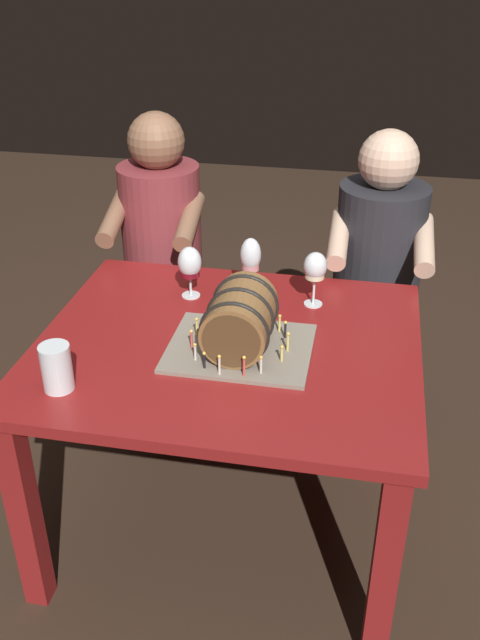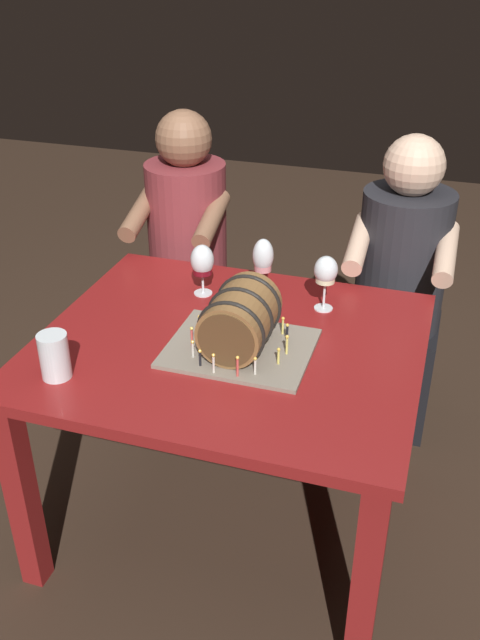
# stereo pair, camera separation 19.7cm
# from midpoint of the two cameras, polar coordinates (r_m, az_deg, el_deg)

# --- Properties ---
(ground_plane) EXTENTS (8.00, 8.00, 0.00)m
(ground_plane) POSITION_cam_midpoint_polar(r_m,az_deg,el_deg) (2.51, -3.19, -16.01)
(ground_plane) COLOR #332319
(dining_table) EXTENTS (1.13, 0.97, 0.72)m
(dining_table) POSITION_cam_midpoint_polar(r_m,az_deg,el_deg) (2.12, -3.64, -4.43)
(dining_table) COLOR maroon
(dining_table) RESTS_ON ground
(barrel_cake) EXTENTS (0.41, 0.34, 0.20)m
(barrel_cake) POSITION_cam_midpoint_polar(r_m,az_deg,el_deg) (1.97, -2.85, -0.34)
(barrel_cake) COLOR gray
(barrel_cake) RESTS_ON dining_table
(wine_glass_rose) EXTENTS (0.07, 0.07, 0.20)m
(wine_glass_rose) POSITION_cam_midpoint_polar(r_m,az_deg,el_deg) (2.26, -1.61, 5.09)
(wine_glass_rose) COLOR white
(wine_glass_rose) RESTS_ON dining_table
(wine_glass_red) EXTENTS (0.08, 0.08, 0.18)m
(wine_glass_red) POSITION_cam_midpoint_polar(r_m,az_deg,el_deg) (2.27, -6.63, 4.49)
(wine_glass_red) COLOR white
(wine_glass_red) RESTS_ON dining_table
(wine_glass_white) EXTENTS (0.08, 0.08, 0.18)m
(wine_glass_white) POSITION_cam_midpoint_polar(r_m,az_deg,el_deg) (2.20, 3.65, 4.20)
(wine_glass_white) COLOR white
(wine_glass_white) RESTS_ON dining_table
(beer_pint) EXTENTS (0.08, 0.08, 0.13)m
(beer_pint) POSITION_cam_midpoint_polar(r_m,az_deg,el_deg) (1.91, -17.69, -3.97)
(beer_pint) COLOR white
(beer_pint) RESTS_ON dining_table
(person_seated_left) EXTENTS (0.37, 0.47, 1.21)m
(person_seated_left) POSITION_cam_midpoint_polar(r_m,az_deg,el_deg) (2.87, -8.23, 3.69)
(person_seated_left) COLOR #4C1B1E
(person_seated_left) RESTS_ON ground
(person_seated_right) EXTENTS (0.37, 0.46, 1.18)m
(person_seated_right) POSITION_cam_midpoint_polar(r_m,az_deg,el_deg) (2.73, 8.96, 2.11)
(person_seated_right) COLOR black
(person_seated_right) RESTS_ON ground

